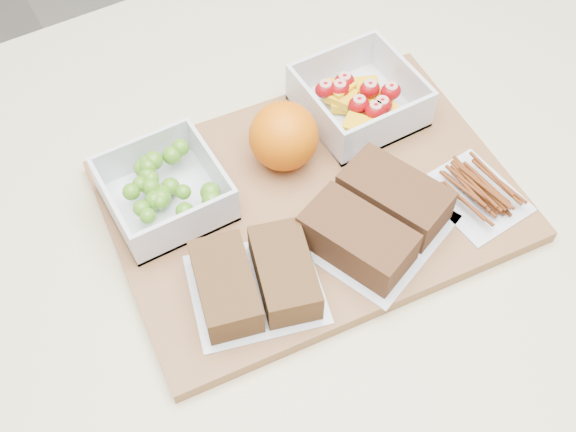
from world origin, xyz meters
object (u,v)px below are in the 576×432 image
(fruit_container, at_px, (359,100))
(pretzel_bag, at_px, (476,190))
(sandwich_bag_center, at_px, (376,218))
(cutting_board, at_px, (311,201))
(orange, at_px, (284,136))
(sandwich_bag_left, at_px, (255,280))
(grape_container, at_px, (165,189))

(fruit_container, height_order, pretzel_bag, fruit_container)
(fruit_container, bearing_deg, sandwich_bag_center, -117.29)
(cutting_board, height_order, sandwich_bag_center, sandwich_bag_center)
(sandwich_bag_center, bearing_deg, cutting_board, 115.56)
(orange, xyz_separation_m, pretzel_bag, (0.15, -0.15, -0.03))
(sandwich_bag_left, bearing_deg, cutting_board, 33.70)
(sandwich_bag_center, xyz_separation_m, pretzel_bag, (0.12, -0.02, -0.01))
(sandwich_bag_left, relative_size, sandwich_bag_center, 0.84)
(cutting_board, distance_m, sandwich_bag_center, 0.08)
(fruit_container, bearing_deg, orange, -170.20)
(orange, height_order, pretzel_bag, orange)
(grape_container, height_order, fruit_container, fruit_container)
(fruit_container, height_order, orange, orange)
(cutting_board, height_order, pretzel_bag, pretzel_bag)
(grape_container, bearing_deg, fruit_container, 1.88)
(grape_container, height_order, sandwich_bag_left, grape_container)
(sandwich_bag_left, xyz_separation_m, pretzel_bag, (0.26, -0.02, -0.01))
(orange, bearing_deg, pretzel_bag, -44.58)
(sandwich_bag_center, distance_m, pretzel_bag, 0.12)
(fruit_container, height_order, sandwich_bag_center, fruit_container)
(orange, xyz_separation_m, sandwich_bag_center, (0.03, -0.13, -0.02))
(orange, bearing_deg, grape_container, 175.44)
(cutting_board, xyz_separation_m, fruit_container, (0.11, 0.08, 0.03))
(grape_container, xyz_separation_m, orange, (0.14, -0.01, 0.02))
(pretzel_bag, bearing_deg, sandwich_bag_left, 176.23)
(cutting_board, relative_size, sandwich_bag_left, 2.80)
(fruit_container, distance_m, pretzel_bag, 0.17)
(grape_container, xyz_separation_m, pretzel_bag, (0.29, -0.16, -0.01))
(sandwich_bag_left, height_order, pretzel_bag, sandwich_bag_left)
(cutting_board, height_order, sandwich_bag_left, sandwich_bag_left)
(grape_container, bearing_deg, cutting_board, -27.43)
(sandwich_bag_left, bearing_deg, grape_container, 101.91)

